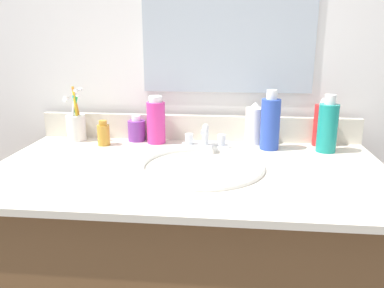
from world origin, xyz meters
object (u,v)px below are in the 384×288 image
at_px(bottle_shampoo_blue, 270,123).
at_px(cup_white_ceramic, 76,126).
at_px(faucet, 205,140).
at_px(bottle_oil_amber, 104,134).
at_px(bottle_mouthwash_teal, 328,127).
at_px(bottle_cream_purple, 137,130).
at_px(bottle_soap_pink, 156,121).
at_px(bottle_lotion_white, 254,125).
at_px(bottle_spray_red, 321,124).

relative_size(bottle_shampoo_blue, cup_white_ceramic, 1.01).
xyz_separation_m(faucet, bottle_oil_amber, (-0.35, 0.01, 0.01)).
bearing_deg(bottle_oil_amber, bottle_mouthwash_teal, 0.00).
distance_m(faucet, bottle_cream_purple, 0.26).
bearing_deg(bottle_shampoo_blue, cup_white_ceramic, 176.48).
xyz_separation_m(bottle_cream_purple, bottle_soap_pink, (0.08, -0.02, 0.04)).
bearing_deg(bottle_lotion_white, bottle_shampoo_blue, -52.71).
relative_size(bottle_shampoo_blue, bottle_oil_amber, 2.27).
bearing_deg(bottle_shampoo_blue, bottle_mouthwash_teal, -3.63).
bearing_deg(bottle_cream_purple, bottle_spray_red, 0.34).
xyz_separation_m(bottle_oil_amber, bottle_spray_red, (0.74, 0.07, 0.04)).
bearing_deg(bottle_soap_pink, bottle_oil_amber, -164.43).
distance_m(bottle_oil_amber, bottle_spray_red, 0.75).
height_order(faucet, bottle_lotion_white, bottle_lotion_white).
bearing_deg(bottle_spray_red, bottle_oil_amber, -174.34).
xyz_separation_m(faucet, bottle_mouthwash_teal, (0.40, 0.01, 0.06)).
distance_m(bottle_soap_pink, bottle_lotion_white, 0.34).
relative_size(bottle_mouthwash_teal, bottle_spray_red, 1.12).
relative_size(bottle_shampoo_blue, bottle_mouthwash_teal, 1.06).
bearing_deg(cup_white_ceramic, bottle_shampoo_blue, -3.52).
bearing_deg(bottle_lotion_white, bottle_cream_purple, -179.44).
distance_m(bottle_shampoo_blue, cup_white_ceramic, 0.69).
relative_size(bottle_cream_purple, bottle_mouthwash_teal, 0.49).
distance_m(bottle_spray_red, cup_white_ceramic, 0.86).
distance_m(bottle_cream_purple, bottle_mouthwash_teal, 0.65).
bearing_deg(cup_white_ceramic, bottle_oil_amber, -24.36).
bearing_deg(faucet, bottle_oil_amber, 178.99).
bearing_deg(bottle_mouthwash_teal, bottle_soap_pink, 175.12).
xyz_separation_m(bottle_cream_purple, bottle_mouthwash_teal, (0.65, -0.07, 0.04)).
bearing_deg(cup_white_ceramic, bottle_cream_purple, 4.22).
bearing_deg(cup_white_ceramic, faucet, -7.25).
xyz_separation_m(bottle_lotion_white, bottle_spray_red, (0.22, -0.00, 0.01)).
bearing_deg(bottle_mouthwash_teal, cup_white_ceramic, 176.46).
height_order(faucet, bottle_spray_red, bottle_spray_red).
height_order(bottle_mouthwash_teal, bottle_lotion_white, bottle_mouthwash_teal).
height_order(faucet, bottle_soap_pink, bottle_soap_pink).
height_order(faucet, bottle_cream_purple, bottle_cream_purple).
distance_m(bottle_soap_pink, cup_white_ceramic, 0.30).
bearing_deg(bottle_oil_amber, bottle_lotion_white, 8.11).
distance_m(faucet, bottle_lotion_white, 0.19).
bearing_deg(bottle_mouthwash_teal, bottle_lotion_white, 162.17).
height_order(bottle_oil_amber, bottle_spray_red, bottle_spray_red).
distance_m(bottle_lotion_white, cup_white_ceramic, 0.64).
height_order(bottle_soap_pink, bottle_oil_amber, bottle_soap_pink).
xyz_separation_m(faucet, bottle_shampoo_blue, (0.21, 0.02, 0.06)).
bearing_deg(bottle_cream_purple, bottle_mouthwash_teal, -6.14).
xyz_separation_m(bottle_shampoo_blue, bottle_lotion_white, (-0.05, 0.06, -0.02)).
xyz_separation_m(bottle_shampoo_blue, bottle_mouthwash_teal, (0.18, -0.01, -0.01)).
distance_m(bottle_soap_pink, bottle_oil_amber, 0.19).
xyz_separation_m(bottle_shampoo_blue, bottle_spray_red, (0.18, 0.06, -0.01)).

